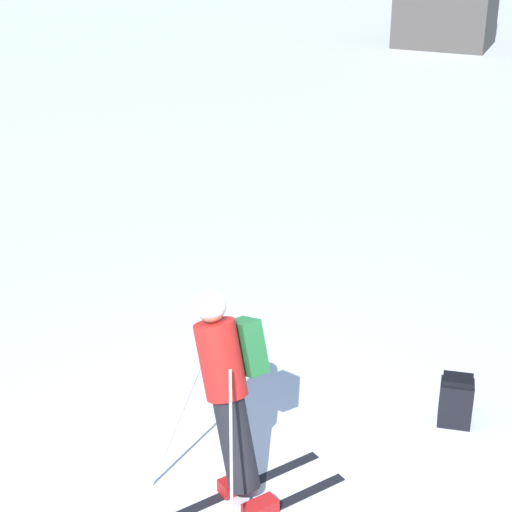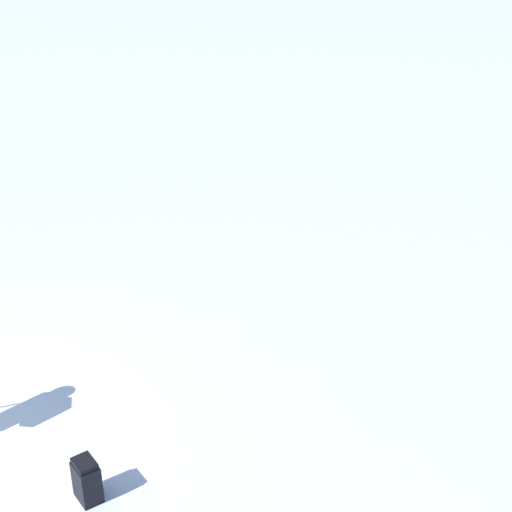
% 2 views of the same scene
% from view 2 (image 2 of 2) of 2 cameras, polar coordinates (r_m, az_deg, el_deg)
% --- Properties ---
extents(spare_backpack, '(0.33, 0.27, 0.50)m').
position_cam_2_polar(spare_backpack, '(7.95, -13.39, -17.05)').
color(spare_backpack, black).
rests_on(spare_backpack, ground).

